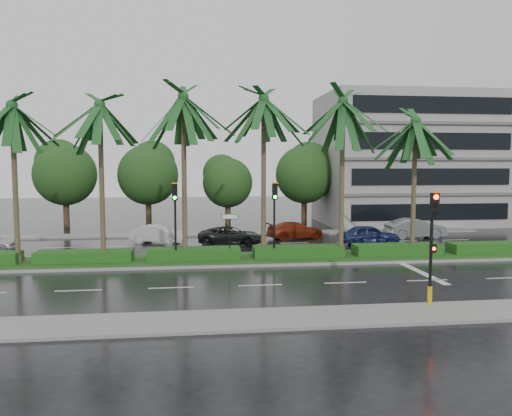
{
  "coord_description": "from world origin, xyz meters",
  "views": [
    {
      "loc": [
        -2.9,
        -27.12,
        5.44
      ],
      "look_at": [
        0.6,
        1.5,
        2.98
      ],
      "focal_mm": 35.0,
      "sensor_mm": 36.0,
      "label": 1
    }
  ],
  "objects": [
    {
      "name": "building",
      "position": [
        17.0,
        18.0,
        6.0
      ],
      "size": [
        16.0,
        10.0,
        12.0
      ],
      "primitive_type": "cube",
      "color": "gray",
      "rests_on": "ground"
    },
    {
      "name": "car_darkgrey",
      "position": [
        -0.5,
        6.91,
        0.62
      ],
      "size": [
        2.84,
        4.74,
        1.23
      ],
      "primitive_type": "imported",
      "rotation": [
        0.0,
        0.0,
        1.38
      ],
      "color": "black",
      "rests_on": "ground"
    },
    {
      "name": "signal_median_left",
      "position": [
        -4.0,
        0.3,
        3.0
      ],
      "size": [
        0.34,
        0.42,
        4.36
      ],
      "color": "black",
      "rests_on": "median"
    },
    {
      "name": "signal_near",
      "position": [
        6.0,
        -9.39,
        2.5
      ],
      "size": [
        0.34,
        0.45,
        4.36
      ],
      "color": "black",
      "rests_on": "near_sidewalk"
    },
    {
      "name": "ground",
      "position": [
        0.0,
        0.0,
        0.0
      ],
      "size": [
        120.0,
        120.0,
        0.0
      ],
      "primitive_type": "plane",
      "color": "black",
      "rests_on": "ground"
    },
    {
      "name": "bg_trees",
      "position": [
        -1.61,
        17.59,
        4.7
      ],
      "size": [
        32.84,
        5.34,
        7.71
      ],
      "color": "#3C301B",
      "rests_on": "ground"
    },
    {
      "name": "median",
      "position": [
        0.0,
        1.0,
        0.08
      ],
      "size": [
        36.0,
        4.0,
        0.15
      ],
      "color": "gray",
      "rests_on": "ground"
    },
    {
      "name": "car_grey",
      "position": [
        13.5,
        8.31,
        0.74
      ],
      "size": [
        1.64,
        4.5,
        1.47
      ],
      "primitive_type": "imported",
      "rotation": [
        0.0,
        0.0,
        1.59
      ],
      "color": "slate",
      "rests_on": "ground"
    },
    {
      "name": "car_blue",
      "position": [
        9.0,
        5.73,
        0.68
      ],
      "size": [
        1.68,
        4.03,
        1.36
      ],
      "primitive_type": "imported",
      "rotation": [
        0.0,
        0.0,
        1.55
      ],
      "color": "navy",
      "rests_on": "ground"
    },
    {
      "name": "car_red",
      "position": [
        4.5,
        9.1,
        0.63
      ],
      "size": [
        2.45,
        4.54,
        1.25
      ],
      "primitive_type": "imported",
      "rotation": [
        0.0,
        0.0,
        1.74
      ],
      "color": "maroon",
      "rests_on": "ground"
    },
    {
      "name": "car_white",
      "position": [
        -5.5,
        8.23,
        0.64
      ],
      "size": [
        2.52,
        4.14,
        1.29
      ],
      "primitive_type": "imported",
      "rotation": [
        0.0,
        0.0,
        1.25
      ],
      "color": "silver",
      "rests_on": "ground"
    },
    {
      "name": "far_sidewalk",
      "position": [
        0.0,
        12.0,
        0.06
      ],
      "size": [
        40.0,
        2.0,
        0.12
      ],
      "primitive_type": "cube",
      "color": "gray",
      "rests_on": "ground"
    },
    {
      "name": "lane_markings",
      "position": [
        3.04,
        -0.43,
        0.01
      ],
      "size": [
        34.0,
        13.06,
        0.01
      ],
      "color": "silver",
      "rests_on": "ground"
    },
    {
      "name": "near_sidewalk",
      "position": [
        0.0,
        -10.2,
        0.06
      ],
      "size": [
        40.0,
        2.4,
        0.12
      ],
      "primitive_type": "cube",
      "color": "gray",
      "rests_on": "ground"
    },
    {
      "name": "signal_median_right",
      "position": [
        1.5,
        0.3,
        3.0
      ],
      "size": [
        0.34,
        0.42,
        4.36
      ],
      "color": "black",
      "rests_on": "median"
    },
    {
      "name": "street_sign",
      "position": [
        -1.0,
        0.48,
        2.12
      ],
      "size": [
        0.95,
        0.09,
        2.6
      ],
      "color": "black",
      "rests_on": "median"
    },
    {
      "name": "palm_row",
      "position": [
        -1.25,
        1.02,
        8.16
      ],
      "size": [
        26.3,
        4.2,
        9.88
      ],
      "color": "#3C3123",
      "rests_on": "median"
    },
    {
      "name": "hedge",
      "position": [
        0.0,
        1.0,
        0.45
      ],
      "size": [
        35.2,
        1.4,
        0.6
      ],
      "color": "#194313",
      "rests_on": "median"
    }
  ]
}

